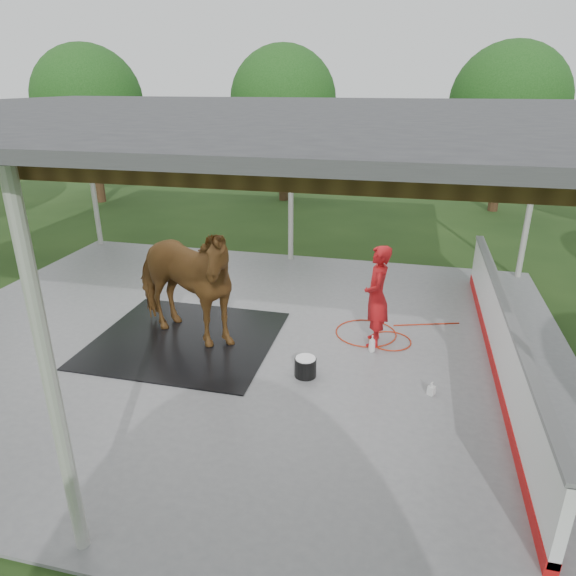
% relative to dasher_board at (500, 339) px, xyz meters
% --- Properties ---
extents(ground, '(100.00, 100.00, 0.00)m').
position_rel_dasher_board_xyz_m(ground, '(-4.60, 0.00, -0.59)').
color(ground, '#1E3814').
extents(concrete_slab, '(12.00, 10.00, 0.05)m').
position_rel_dasher_board_xyz_m(concrete_slab, '(-4.60, 0.00, -0.57)').
color(concrete_slab, slate).
rests_on(concrete_slab, ground).
extents(pavilion_structure, '(12.60, 10.60, 4.05)m').
position_rel_dasher_board_xyz_m(pavilion_structure, '(-4.60, -0.00, 3.37)').
color(pavilion_structure, beige).
rests_on(pavilion_structure, ground).
extents(dasher_board, '(0.16, 8.00, 1.15)m').
position_rel_dasher_board_xyz_m(dasher_board, '(0.00, 0.00, 0.00)').
color(dasher_board, '#B70F0F').
rests_on(dasher_board, concrete_slab).
extents(tree_belt, '(28.00, 28.00, 5.80)m').
position_rel_dasher_board_xyz_m(tree_belt, '(-4.30, 0.90, 3.20)').
color(tree_belt, '#382314').
rests_on(tree_belt, ground).
extents(rubber_mat, '(3.22, 3.02, 0.02)m').
position_rel_dasher_board_xyz_m(rubber_mat, '(-5.44, -0.26, -0.53)').
color(rubber_mat, black).
rests_on(rubber_mat, concrete_slab).
extents(horse, '(2.91, 2.07, 2.24)m').
position_rel_dasher_board_xyz_m(horse, '(-5.44, -0.26, 0.60)').
color(horse, brown).
rests_on(horse, rubber_mat).
extents(handler, '(0.49, 0.70, 1.85)m').
position_rel_dasher_board_xyz_m(handler, '(-2.05, 0.42, 0.38)').
color(handler, red).
rests_on(handler, concrete_slab).
extents(wash_bucket, '(0.35, 0.35, 0.33)m').
position_rel_dasher_board_xyz_m(wash_bucket, '(-3.03, -0.97, -0.37)').
color(wash_bucket, black).
rests_on(wash_bucket, concrete_slab).
extents(soap_bottle_a, '(0.12, 0.12, 0.31)m').
position_rel_dasher_board_xyz_m(soap_bottle_a, '(-2.05, 0.08, -0.39)').
color(soap_bottle_a, silver).
rests_on(soap_bottle_a, concrete_slab).
extents(soap_bottle_b, '(0.14, 0.14, 0.22)m').
position_rel_dasher_board_xyz_m(soap_bottle_b, '(-1.06, -1.06, -0.43)').
color(soap_bottle_b, '#338CD8').
rests_on(soap_bottle_b, concrete_slab).
extents(hose_coil, '(2.33, 1.47, 0.02)m').
position_rel_dasher_board_xyz_m(hose_coil, '(-2.06, 0.71, -0.53)').
color(hose_coil, '#AC260C').
rests_on(hose_coil, concrete_slab).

